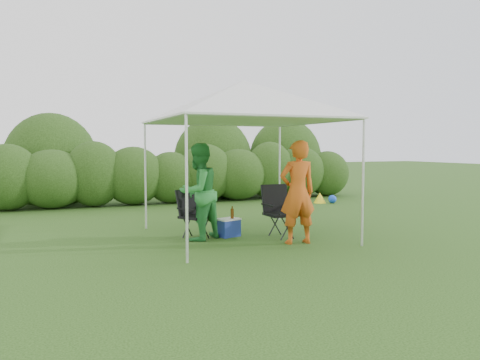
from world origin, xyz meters
name	(u,v)px	position (x,y,z in m)	size (l,w,h in m)	color
ground	(255,242)	(0.00, 0.00, 0.00)	(70.00, 70.00, 0.00)	#32591C
hedge	(171,175)	(0.00, 6.00, 0.82)	(12.18, 1.53, 1.80)	#2D4F18
canopy	(244,101)	(0.00, 0.50, 2.46)	(3.10, 3.10, 2.83)	silver
chair_right	(279,207)	(0.59, 0.27, 0.54)	(0.61, 0.56, 0.95)	black
chair_left	(192,210)	(-0.91, 0.75, 0.50)	(0.69, 0.67, 0.88)	black
man	(298,192)	(0.61, -0.41, 0.88)	(0.64, 0.42, 1.75)	#CE5417
woman	(199,192)	(-0.85, 0.53, 0.85)	(0.83, 0.65, 1.71)	#2D8B3B
cooler	(228,227)	(-0.26, 0.61, 0.17)	(0.46, 0.39, 0.33)	navy
bottle	(232,212)	(-0.20, 0.57, 0.45)	(0.06, 0.06, 0.23)	#592D0C
lawn_toy	(323,198)	(4.12, 4.32, 0.14)	(0.60, 0.50, 0.30)	yellow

